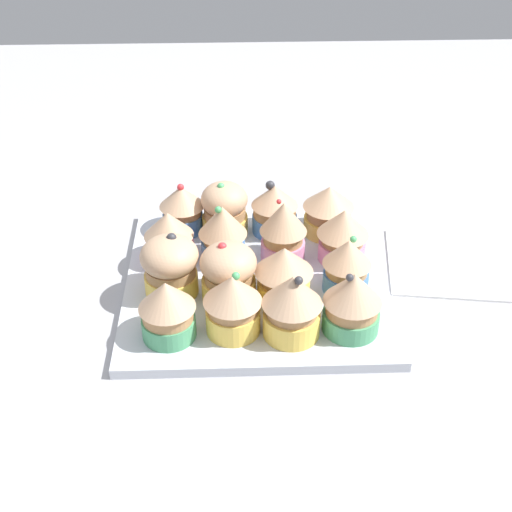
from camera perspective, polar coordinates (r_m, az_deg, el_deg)
The scene contains 19 objects.
ground_plane at distance 84.52cm, azimuth 0.00°, elevation -3.16°, with size 180.00×180.00×3.00cm, color #9E9EA3.
baking_tray at distance 83.24cm, azimuth 0.00°, elevation -2.03°, with size 30.69×30.69×1.20cm.
cupcake_0 at distance 73.04cm, azimuth -7.27°, elevation -4.33°, with size 6.01×6.01×7.00cm.
cupcake_1 at distance 73.04cm, azimuth -1.92°, elevation -3.88°, with size 6.24×6.24×7.47cm.
cupcake_2 at distance 72.59cm, azimuth 2.97°, elevation -4.02°, with size 6.40×6.40×7.88cm.
cupcake_3 at distance 73.92cm, azimuth 7.90°, elevation -3.72°, with size 6.27×6.27×7.54cm.
cupcake_4 at distance 78.93cm, azimuth -7.04°, elevation -0.78°, with size 6.60×6.60×7.62cm.
cupcake_5 at distance 77.69cm, azimuth -2.27°, elevation -1.34°, with size 6.37×6.37×7.34cm.
cupcake_6 at distance 77.68cm, azimuth 2.30°, elevation -1.30°, with size 6.63×6.63×6.77cm.
cupcake_7 at distance 79.55cm, azimuth 7.45°, elevation -0.70°, with size 5.61×5.61×7.01cm.
cupcake_8 at distance 84.49cm, azimuth -7.13°, elevation 1.59°, with size 6.02×6.02×6.70cm.
cupcake_9 at distance 83.73cm, azimuth -2.74°, elevation 2.00°, with size 5.89×5.89×7.80cm.
cupcake_10 at distance 83.57cm, azimuth 2.25°, elevation 2.09°, with size 5.70×5.70×8.21cm.
cupcake_11 at distance 84.56cm, azimuth 7.13°, elevation 1.84°, with size 6.34×6.34×6.89cm.
cupcake_12 at distance 90.02cm, azimuth -6.06°, elevation 3.99°, with size 5.81×5.81×6.77cm.
cupcake_13 at distance 89.00cm, azimuth -2.58°, elevation 3.88°, with size 5.94×5.94×7.44cm.
cupcake_14 at distance 89.27cm, azimuth 1.54°, elevation 3.94°, with size 6.01×6.01×7.15cm.
cupcake_15 at distance 89.51cm, azimuth 5.94°, elevation 3.85°, with size 6.56×6.56×6.72cm.
napkin at distance 89.86cm, azimuth 15.20°, elevation -0.53°, with size 13.91×14.05×0.60cm, color white.
Camera 1 is at (-2.33, -66.32, 50.85)cm, focal length 48.88 mm.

